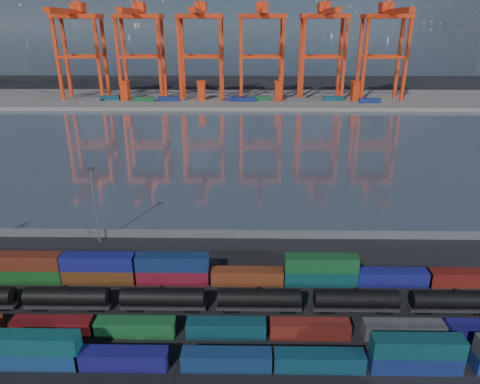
{
  "coord_description": "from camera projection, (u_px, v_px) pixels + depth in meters",
  "views": [
    {
      "loc": [
        1.21,
        -54.8,
        43.11
      ],
      "look_at": [
        0.0,
        30.0,
        10.0
      ],
      "focal_mm": 32.0,
      "sensor_mm": 36.0,
      "label": 1
    }
  ],
  "objects": [
    {
      "name": "quay_containers",
      "position": [
        225.0,
        99.0,
        247.74
      ],
      "size": [
        172.58,
        10.99,
        2.6
      ],
      "color": "navy",
      "rests_on": "far_quay"
    },
    {
      "name": "container_row_north",
      "position": [
        167.0,
        272.0,
        76.07
      ],
      "size": [
        116.59,
        2.6,
        5.55
      ],
      "color": "navy",
      "rests_on": "ground"
    },
    {
      "name": "container_row_south",
      "position": [
        190.0,
        355.0,
        57.04
      ],
      "size": [
        140.11,
        2.45,
        5.23
      ],
      "color": "#404345",
      "rests_on": "ground"
    },
    {
      "name": "far_quay",
      "position": [
        244.0,
        99.0,
        261.98
      ],
      "size": [
        700.0,
        70.0,
        2.0
      ],
      "primitive_type": "cube",
      "color": "#514F4C",
      "rests_on": "ground"
    },
    {
      "name": "tanker_string",
      "position": [
        115.0,
        298.0,
        68.9
      ],
      "size": [
        122.28,
        2.96,
        4.24
      ],
      "color": "black",
      "rests_on": "ground"
    },
    {
      "name": "container_row_mid",
      "position": [
        257.0,
        328.0,
        63.26
      ],
      "size": [
        140.12,
        2.4,
        2.55
      ],
      "color": "#484B4E",
      "rests_on": "ground"
    },
    {
      "name": "ground",
      "position": [
        237.0,
        321.0,
        66.74
      ],
      "size": [
        700.0,
        700.0,
        0.0
      ],
      "primitive_type": "plane",
      "color": "black",
      "rests_on": "ground"
    },
    {
      "name": "waterfront_fence",
      "position": [
        240.0,
        234.0,
        92.45
      ],
      "size": [
        160.12,
        0.12,
        2.2
      ],
      "color": "#595B5E",
      "rests_on": "ground"
    },
    {
      "name": "harbor_water",
      "position": [
        243.0,
        145.0,
        164.54
      ],
      "size": [
        700.0,
        700.0,
        0.0
      ],
      "primitive_type": "plane",
      "color": "#333E4A",
      "rests_on": "ground"
    },
    {
      "name": "yard_light_mast",
      "position": [
        94.0,
        201.0,
        87.97
      ],
      "size": [
        1.6,
        0.4,
        16.6
      ],
      "color": "slate",
      "rests_on": "ground"
    },
    {
      "name": "straddle_carriers",
      "position": [
        240.0,
        90.0,
        250.21
      ],
      "size": [
        140.0,
        7.0,
        11.1
      ],
      "color": "red",
      "rests_on": "far_quay"
    },
    {
      "name": "gantry_cranes",
      "position": [
        231.0,
        27.0,
        240.63
      ],
      "size": [
        201.63,
        51.14,
        69.25
      ],
      "color": "red",
      "rests_on": "ground"
    }
  ]
}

